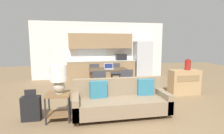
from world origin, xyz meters
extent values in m
plane|color=#7F6647|center=(0.00, 0.00, 0.00)|extent=(20.00, 20.00, 0.00)
cube|color=silver|center=(0.00, 4.63, 1.35)|extent=(6.40, 0.06, 2.70)
cube|color=white|center=(-0.40, 4.59, 1.60)|extent=(1.36, 0.01, 1.00)
cube|color=#8E704C|center=(0.00, 4.29, 0.43)|extent=(3.14, 0.62, 0.86)
cube|color=silver|center=(0.00, 4.29, 0.88)|extent=(3.17, 0.65, 0.04)
cube|color=#B2B5B7|center=(-0.20, 4.24, 0.90)|extent=(0.48, 0.36, 0.01)
cylinder|color=#B7BABC|center=(-0.20, 4.41, 1.02)|extent=(0.02, 0.02, 0.24)
cube|color=#8E704C|center=(0.00, 4.43, 1.80)|extent=(2.98, 0.34, 0.70)
cube|color=black|center=(0.94, 4.24, 1.04)|extent=(0.48, 0.36, 0.28)
cube|color=#B7BABC|center=(2.03, 4.25, 0.89)|extent=(0.80, 0.66, 1.78)
cylinder|color=silver|center=(1.79, 3.90, 0.98)|extent=(0.02, 0.02, 0.80)
cube|color=brown|center=(-0.01, 2.30, 0.75)|extent=(1.37, 0.84, 0.04)
cylinder|color=brown|center=(-0.64, 1.94, 0.37)|extent=(0.05, 0.05, 0.73)
cylinder|color=brown|center=(0.61, 1.94, 0.37)|extent=(0.05, 0.05, 0.73)
cylinder|color=brown|center=(-0.64, 2.66, 0.37)|extent=(0.05, 0.05, 0.73)
cylinder|color=brown|center=(0.61, 2.66, 0.37)|extent=(0.05, 0.05, 0.73)
cylinder|color=#3D2D1E|center=(-1.12, -0.39, 0.05)|extent=(0.05, 0.05, 0.10)
cylinder|color=#3D2D1E|center=(0.88, -0.39, 0.05)|extent=(0.05, 0.05, 0.10)
cylinder|color=#3D2D1E|center=(-1.12, 0.25, 0.05)|extent=(0.05, 0.05, 0.10)
cylinder|color=#3D2D1E|center=(0.88, 0.25, 0.05)|extent=(0.05, 0.05, 0.10)
cube|color=#847056|center=(-0.12, -0.07, 0.26)|extent=(2.20, 0.80, 0.31)
cube|color=#847056|center=(-0.12, 0.26, 0.47)|extent=(2.20, 0.14, 0.75)
cube|color=#847056|center=(-1.15, -0.07, 0.33)|extent=(0.14, 0.80, 0.45)
cube|color=#847056|center=(0.91, -0.07, 0.33)|extent=(0.14, 0.80, 0.45)
cube|color=teal|center=(-0.63, 0.13, 0.61)|extent=(0.41, 0.15, 0.40)
cube|color=teal|center=(0.54, 0.13, 0.61)|extent=(0.41, 0.15, 0.40)
cube|color=brown|center=(-1.53, 0.03, 0.58)|extent=(0.51, 0.51, 0.03)
cube|color=brown|center=(-1.53, 0.03, 0.13)|extent=(0.46, 0.46, 0.02)
cube|color=#232326|center=(-1.77, -0.21, 0.28)|extent=(0.03, 0.03, 0.57)
cube|color=#232326|center=(-1.30, -0.21, 0.28)|extent=(0.03, 0.03, 0.57)
cube|color=#232326|center=(-1.77, 0.26, 0.28)|extent=(0.03, 0.03, 0.57)
cube|color=#232326|center=(-1.30, 0.26, 0.28)|extent=(0.03, 0.03, 0.57)
cylinder|color=#B2A893|center=(-1.50, 0.03, 0.61)|extent=(0.16, 0.16, 0.02)
sphere|color=#B2A893|center=(-1.50, 0.03, 0.75)|extent=(0.26, 0.26, 0.26)
cylinder|color=white|center=(-1.50, 0.03, 1.05)|extent=(0.37, 0.37, 0.36)
cube|color=tan|center=(2.36, 1.27, 0.41)|extent=(0.99, 0.42, 0.82)
cube|color=olive|center=(2.36, 1.06, 0.57)|extent=(0.79, 0.01, 0.20)
cylinder|color=maroon|center=(2.46, 1.27, 0.98)|extent=(0.19, 0.19, 0.32)
cylinder|color=maroon|center=(2.46, 1.27, 1.16)|extent=(0.10, 0.10, 0.04)
cube|color=#38383D|center=(0.43, 3.05, 0.44)|extent=(0.45, 0.45, 0.04)
cube|color=#38383D|center=(0.44, 3.24, 0.66)|extent=(0.40, 0.06, 0.41)
cylinder|color=black|center=(0.24, 2.89, 0.21)|extent=(0.03, 0.03, 0.42)
cylinder|color=black|center=(0.58, 2.86, 0.21)|extent=(0.03, 0.03, 0.42)
cylinder|color=black|center=(0.27, 3.23, 0.21)|extent=(0.03, 0.03, 0.42)
cylinder|color=black|center=(0.61, 3.20, 0.21)|extent=(0.03, 0.03, 0.42)
cube|color=#38383D|center=(0.43, 1.61, 0.44)|extent=(0.43, 0.43, 0.04)
cube|color=#38383D|center=(0.42, 1.42, 0.66)|extent=(0.40, 0.04, 0.41)
cylinder|color=black|center=(0.60, 1.78, 0.21)|extent=(0.03, 0.03, 0.42)
cylinder|color=black|center=(0.26, 1.79, 0.21)|extent=(0.03, 0.03, 0.42)
cylinder|color=black|center=(0.59, 1.44, 0.21)|extent=(0.03, 0.03, 0.42)
cylinder|color=black|center=(0.25, 1.45, 0.21)|extent=(0.03, 0.03, 0.42)
cube|color=#38383D|center=(-0.45, 1.55, 0.44)|extent=(0.43, 0.43, 0.04)
cube|color=#38383D|center=(-0.45, 1.36, 0.66)|extent=(0.40, 0.04, 0.41)
cylinder|color=black|center=(-0.28, 1.72, 0.21)|extent=(0.03, 0.03, 0.42)
cylinder|color=black|center=(-0.62, 1.72, 0.21)|extent=(0.03, 0.03, 0.42)
cylinder|color=black|center=(-0.28, 1.38, 0.21)|extent=(0.03, 0.03, 0.42)
cylinder|color=black|center=(-0.62, 1.38, 0.21)|extent=(0.03, 0.03, 0.42)
cube|color=#38383D|center=(-0.45, 2.98, 0.44)|extent=(0.44, 0.44, 0.04)
cube|color=#38383D|center=(-0.44, 3.18, 0.66)|extent=(0.40, 0.05, 0.41)
cylinder|color=black|center=(-0.63, 2.82, 0.21)|extent=(0.03, 0.03, 0.42)
cylinder|color=black|center=(-0.29, 2.81, 0.21)|extent=(0.03, 0.03, 0.42)
cylinder|color=black|center=(-0.61, 3.16, 0.21)|extent=(0.03, 0.03, 0.42)
cylinder|color=black|center=(-0.27, 3.15, 0.21)|extent=(0.03, 0.03, 0.42)
cube|color=#B7BABC|center=(0.00, 2.26, 0.78)|extent=(0.34, 0.25, 0.02)
cube|color=#B7BABC|center=(0.01, 2.37, 0.87)|extent=(0.32, 0.08, 0.20)
cube|color=navy|center=(0.01, 2.37, 0.87)|extent=(0.29, 0.06, 0.17)
cube|color=black|center=(-2.12, 0.11, 0.27)|extent=(0.39, 0.22, 0.54)
cube|color=black|center=(-2.12, 0.11, 0.62)|extent=(0.24, 0.02, 0.16)
camera|label=1|loc=(-1.08, -3.84, 1.69)|focal=28.00mm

